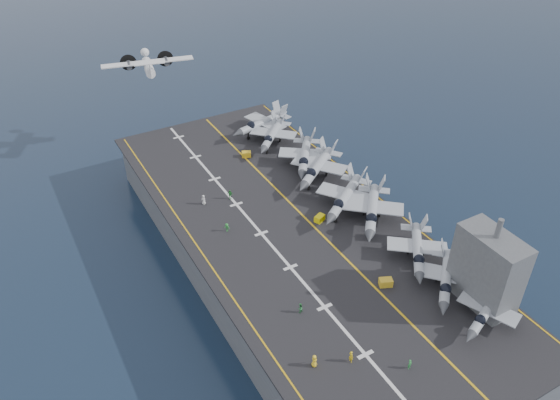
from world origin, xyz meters
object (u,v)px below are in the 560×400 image
island_superstructure (489,262)px  transport_plane (148,67)px  fighter_jet_0 (487,310)px  tow_cart_a (386,282)px

island_superstructure → transport_plane: (-21.35, 85.31, 3.89)m
fighter_jet_0 → transport_plane: 91.25m
transport_plane → island_superstructure: bearing=-75.9°
fighter_jet_0 → island_superstructure: bearing=54.7°
fighter_jet_0 → tow_cart_a: 15.02m
island_superstructure → fighter_jet_0: bearing=-125.3°
tow_cart_a → transport_plane: (-11.08, 76.07, 10.79)m
transport_plane → tow_cart_a: bearing=-81.7°
fighter_jet_0 → tow_cart_a: (-7.80, 12.73, -1.63)m
fighter_jet_0 → tow_cart_a: bearing=121.5°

